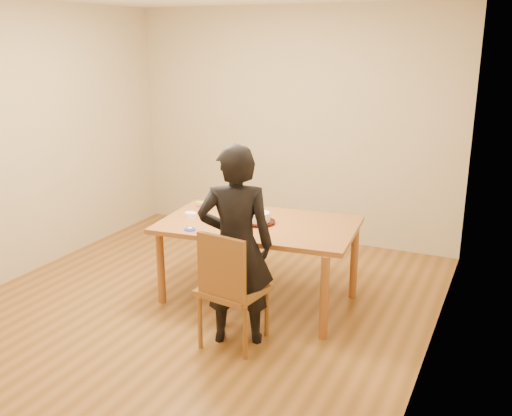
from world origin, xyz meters
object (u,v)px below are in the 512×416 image
at_px(dining_table, 258,225).
at_px(cake_plate, 259,222).
at_px(person, 236,246).
at_px(cake, 259,217).
at_px(dining_chair, 234,290).

distance_m(dining_table, cake_plate, 0.04).
bearing_deg(person, dining_table, -102.64).
bearing_deg(dining_table, cake, -64.15).
relative_size(dining_chair, cake_plate, 1.54).
bearing_deg(person, cake_plate, -103.09).
bearing_deg(cake_plate, person, -78.84).
bearing_deg(person, dining_chair, 65.75).
bearing_deg(dining_table, cake_plate, -64.15).
relative_size(cake_plate, cake, 1.43).
height_order(dining_table, dining_chair, dining_table).
distance_m(dining_chair, cake, 0.85).
distance_m(dining_table, person, 0.75).
bearing_deg(dining_chair, cake, 108.87).
xyz_separation_m(cake_plate, person, (0.14, -0.72, 0.04)).
xyz_separation_m(dining_chair, person, (0.00, 0.05, 0.35)).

